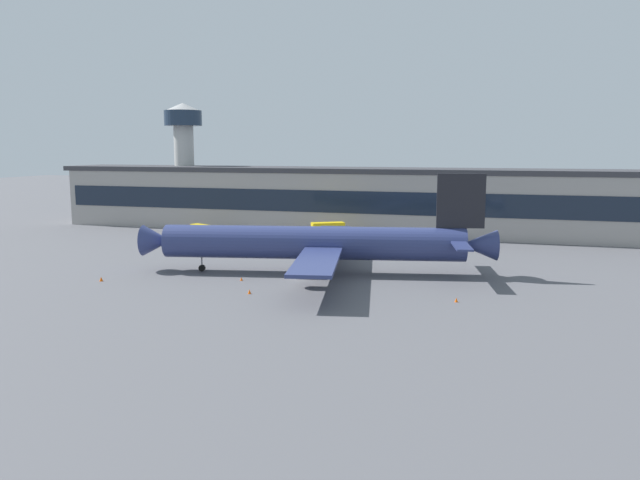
# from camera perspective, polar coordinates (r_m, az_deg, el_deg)

# --- Properties ---
(ground_plane) EXTENTS (600.00, 600.00, 0.00)m
(ground_plane) POSITION_cam_1_polar(r_m,az_deg,el_deg) (98.87, -1.90, -3.63)
(ground_plane) COLOR #56565B
(terminal_building) EXTENTS (166.33, 16.48, 15.64)m
(terminal_building) POSITION_cam_1_polar(r_m,az_deg,el_deg) (153.44, 5.07, 3.61)
(terminal_building) COLOR #9E9993
(terminal_building) RESTS_ON ground_plane
(airliner) EXTENTS (58.08, 49.98, 16.50)m
(airliner) POSITION_cam_1_polar(r_m,az_deg,el_deg) (102.85, -0.14, -0.27)
(airliner) COLOR navy
(airliner) RESTS_ON ground_plane
(control_tower) EXTENTS (9.98, 9.98, 32.28)m
(control_tower) POSITION_cam_1_polar(r_m,az_deg,el_deg) (174.72, -12.23, 8.06)
(control_tower) COLOR #B7B7B2
(control_tower) RESTS_ON ground_plane
(crew_van) EXTENTS (5.64, 4.26, 2.55)m
(crew_van) POSITION_cam_1_polar(r_m,az_deg,el_deg) (151.10, -10.80, 0.98)
(crew_van) COLOR yellow
(crew_van) RESTS_ON ground_plane
(baggage_tug) EXTENTS (2.52, 3.84, 1.85)m
(baggage_tug) POSITION_cam_1_polar(r_m,az_deg,el_deg) (143.03, -3.72, 0.55)
(baggage_tug) COLOR white
(baggage_tug) RESTS_ON ground_plane
(catering_truck) EXTENTS (7.54, 5.85, 4.15)m
(catering_truck) POSITION_cam_1_polar(r_m,az_deg,el_deg) (139.00, 0.66, 0.84)
(catering_truck) COLOR yellow
(catering_truck) RESTS_ON ground_plane
(traffic_cone_0) EXTENTS (0.45, 0.45, 0.56)m
(traffic_cone_0) POSITION_cam_1_polar(r_m,az_deg,el_deg) (98.95, -7.14, -3.51)
(traffic_cone_0) COLOR #F2590C
(traffic_cone_0) RESTS_ON ground_plane
(traffic_cone_1) EXTENTS (0.50, 0.50, 0.63)m
(traffic_cone_1) POSITION_cam_1_polar(r_m,az_deg,el_deg) (90.05, -6.41, -4.67)
(traffic_cone_1) COLOR #F2590C
(traffic_cone_1) RESTS_ON ground_plane
(traffic_cone_2) EXTENTS (0.48, 0.48, 0.60)m
(traffic_cone_2) POSITION_cam_1_polar(r_m,az_deg,el_deg) (86.78, 12.25, -5.32)
(traffic_cone_2) COLOR #F2590C
(traffic_cone_2) RESTS_ON ground_plane
(traffic_cone_3) EXTENTS (0.56, 0.56, 0.70)m
(traffic_cone_3) POSITION_cam_1_polar(r_m,az_deg,el_deg) (103.52, -19.22, -3.35)
(traffic_cone_3) COLOR #F2590C
(traffic_cone_3) RESTS_ON ground_plane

